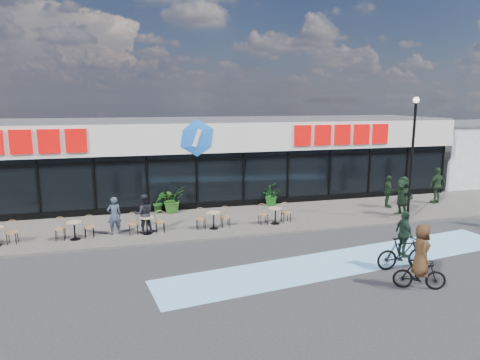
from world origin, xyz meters
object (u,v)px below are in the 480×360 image
object	(u,v)px
potted_plant_left	(172,199)
potted_plant_right	(270,195)
patron_right	(144,214)
cyclist_a	(403,247)
lamp_post	(413,149)
pedestrian_c	(437,185)
pedestrian_a	(402,196)
pedestrian_b	(388,191)
patron_left	(114,216)
potted_plant_mid	(159,202)

from	to	relation	value
potted_plant_left	potted_plant_right	bearing A→B (deg)	1.15
patron_right	cyclist_a	bearing A→B (deg)	139.64
lamp_post	pedestrian_c	size ratio (longest dim) A/B	2.89
potted_plant_right	pedestrian_a	xyz separation A→B (m)	(5.50, -3.67, 0.41)
patron_right	cyclist_a	xyz separation A→B (m)	(8.23, -6.12, -0.15)
patron_right	pedestrian_a	xyz separation A→B (m)	(12.25, -0.44, 0.14)
pedestrian_b	pedestrian_a	bearing A→B (deg)	-172.54
patron_left	pedestrian_c	distance (m)	16.91
lamp_post	patron_left	world-z (taller)	lamp_post
potted_plant_left	pedestrian_c	xyz separation A→B (m)	(14.13, -1.83, 0.32)
potted_plant_right	cyclist_a	world-z (taller)	cyclist_a
lamp_post	patron_right	bearing A→B (deg)	174.45
pedestrian_a	cyclist_a	xyz separation A→B (m)	(-4.02, -5.67, -0.28)
patron_left	patron_right	distance (m)	1.21
lamp_post	pedestrian_a	size ratio (longest dim) A/B	2.93
potted_plant_right	patron_left	xyz separation A→B (m)	(-7.95, -3.07, 0.24)
potted_plant_mid	patron_right	size ratio (longest dim) A/B	0.63
potted_plant_left	pedestrian_a	distance (m)	11.29
patron_left	cyclist_a	distance (m)	11.32
pedestrian_a	patron_right	bearing A→B (deg)	-94.67
potted_plant_left	patron_left	xyz separation A→B (m)	(-2.74, -2.97, 0.13)
patron_left	pedestrian_a	size ratio (longest dim) A/B	0.82
pedestrian_a	potted_plant_left	bearing A→B (deg)	-110.98
potted_plant_right	pedestrian_b	distance (m)	6.18
potted_plant_mid	pedestrian_b	distance (m)	11.87
lamp_post	pedestrian_b	world-z (taller)	lamp_post
lamp_post	pedestrian_b	bearing A→B (deg)	78.24
lamp_post	cyclist_a	distance (m)	6.81
potted_plant_right	lamp_post	bearing A→B (deg)	-39.52
patron_right	pedestrian_c	bearing A→B (deg)	-179.04
pedestrian_b	pedestrian_c	distance (m)	3.11
potted_plant_right	pedestrian_a	bearing A→B (deg)	-33.67
lamp_post	patron_left	xyz separation A→B (m)	(-13.28, 1.33, -2.54)
potted_plant_left	potted_plant_mid	distance (m)	0.68
patron_right	lamp_post	bearing A→B (deg)	170.72
potted_plant_mid	potted_plant_right	xyz separation A→B (m)	(5.88, 0.03, 0.03)
lamp_post	pedestrian_c	bearing A→B (deg)	34.37
potted_plant_mid	pedestrian_b	size ratio (longest dim) A/B	0.62
pedestrian_b	pedestrian_c	size ratio (longest dim) A/B	0.86
pedestrian_c	patron_right	bearing A→B (deg)	-9.83
pedestrian_a	cyclist_a	bearing A→B (deg)	-37.93
potted_plant_mid	patron_left	distance (m)	3.69
potted_plant_left	pedestrian_b	size ratio (longest dim) A/B	0.79
patron_right	cyclist_a	world-z (taller)	cyclist_a
pedestrian_a	pedestrian_c	xyz separation A→B (m)	(3.42, 1.73, 0.01)
patron_left	potted_plant_mid	bearing A→B (deg)	-135.26
potted_plant_mid	pedestrian_b	world-z (taller)	pedestrian_b
lamp_post	patron_right	xyz separation A→B (m)	(-12.08, 1.17, -2.51)
patron_left	pedestrian_b	distance (m)	13.80
pedestrian_c	potted_plant_left	bearing A→B (deg)	-21.90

